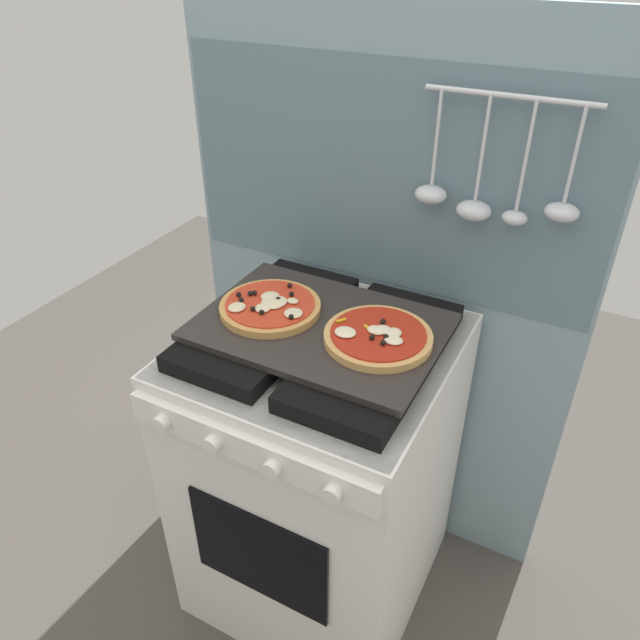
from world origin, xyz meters
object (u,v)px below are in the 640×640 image
(baking_tray, at_px, (320,327))
(pizza_right, at_px, (378,336))
(stove, at_px, (320,469))
(pizza_left, at_px, (270,306))

(baking_tray, relative_size, pizza_right, 2.30)
(stove, xyz_separation_m, pizza_left, (-0.13, -0.00, 0.48))
(pizza_left, height_order, pizza_right, same)
(stove, relative_size, pizza_right, 3.83)
(pizza_left, bearing_deg, baking_tray, 2.89)
(stove, distance_m, pizza_left, 0.50)
(pizza_right, bearing_deg, pizza_left, -178.87)
(pizza_left, distance_m, pizza_right, 0.27)
(stove, relative_size, baking_tray, 1.67)
(baking_tray, height_order, pizza_right, pizza_right)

